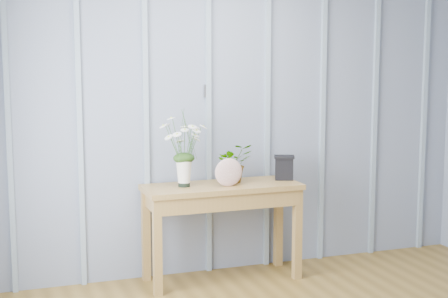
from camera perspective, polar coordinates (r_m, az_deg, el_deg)
name	(u,v)px	position (r m, az deg, el deg)	size (l,w,h in m)	color
room_shell	(316,12)	(4.23, 7.67, 11.20)	(4.00, 4.50, 2.50)	gray
sideboard	(222,199)	(5.25, -0.18, -4.19)	(1.20, 0.45, 0.75)	olive
daisy_vase	(184,140)	(5.10, -3.37, 0.72)	(0.39, 0.30, 0.56)	black
spider_plant	(234,163)	(5.30, 0.82, -1.16)	(0.27, 0.24, 0.30)	#1A3911
felt_disc_vessel	(229,172)	(5.14, 0.38, -1.95)	(0.21, 0.06, 0.21)	#9A4A53
carved_box	(284,167)	(5.43, 5.02, -1.53)	(0.19, 0.17, 0.19)	black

